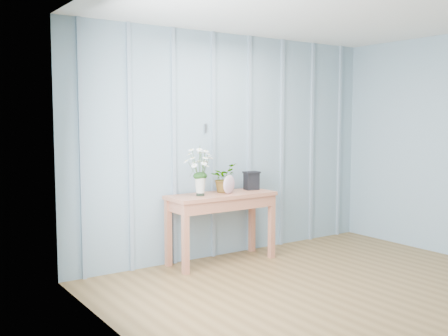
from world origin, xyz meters
TOP-DOWN VIEW (x-y plane):
  - ground at (0.00, 0.00)m, footprint 4.50×4.50m
  - room_shell at (-0.00, 0.92)m, footprint 4.00×4.50m
  - sideboard at (-0.30, 1.99)m, footprint 1.20×0.45m
  - daisy_vase at (-0.58, 1.98)m, footprint 0.38×0.29m
  - spider_plant at (-0.23, 2.07)m, footprint 0.36×0.35m
  - felt_disc_vessel at (-0.25, 1.93)m, footprint 0.21×0.13m
  - carved_box at (0.15, 2.05)m, footprint 0.19×0.15m

SIDE VIEW (x-z plane):
  - ground at x=0.00m, z-range 0.00..0.00m
  - sideboard at x=-0.30m, z-range 0.26..1.01m
  - felt_disc_vessel at x=-0.25m, z-range 0.75..0.95m
  - carved_box at x=0.15m, z-range 0.75..0.96m
  - spider_plant at x=-0.23m, z-range 0.75..1.06m
  - daisy_vase at x=-0.58m, z-range 0.82..1.36m
  - room_shell at x=0.00m, z-range 0.74..3.24m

